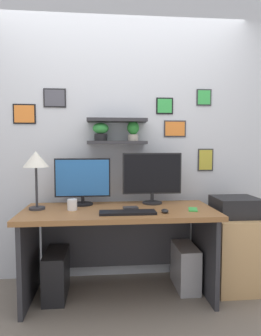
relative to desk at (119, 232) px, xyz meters
The scene contains 15 objects.
ground_plane 0.54m from the desk, 90.00° to the right, with size 8.00×8.00×0.00m, color #70665B.
back_wall_assembly 0.90m from the desk, 89.82° to the left, with size 4.40×0.24×2.70m.
desk is the anchor object (origin of this frame).
monitor_left 0.56m from the desk, 152.53° to the left, with size 0.49×0.18×0.42m.
monitor_right 0.58m from the desk, 27.48° to the left, with size 0.54×0.18×0.46m.
keyboard 0.32m from the desk, 75.84° to the right, with size 0.44×0.14×0.02m, color black.
computer_mouse 0.47m from the desk, 31.87° to the right, with size 0.06×0.09×0.03m, color black.
desk_lamp 0.91m from the desk, behind, with size 0.21×0.21×0.48m.
cell_phone 0.66m from the desk, 13.22° to the right, with size 0.07×0.14×0.01m, color green.
coffee_mug 0.47m from the desk, behind, with size 0.08×0.08×0.09m, color white.
scissors_tray 0.26m from the desk, 42.14° to the right, with size 0.12×0.08×0.02m, color #2D2D33.
drawer_cabinet 1.07m from the desk, ahead, with size 0.44×0.50×0.65m, color tan.
printer 1.07m from the desk, ahead, with size 0.38×0.34×0.17m, color black.
computer_tower_left 0.63m from the desk, behind, with size 0.18×0.40×0.39m, color black.
computer_tower_right 0.69m from the desk, ahead, with size 0.18×0.40×0.39m, color #99999E.
Camera 1 is at (-0.13, -2.42, 1.28)m, focal length 31.50 mm.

